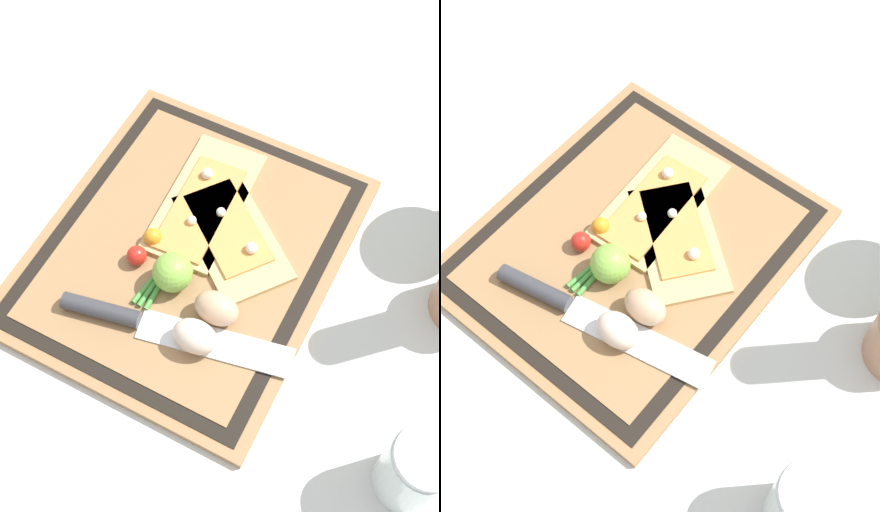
# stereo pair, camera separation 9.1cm
# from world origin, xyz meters

# --- Properties ---
(ground_plane) EXTENTS (6.00, 6.00, 0.00)m
(ground_plane) POSITION_xyz_m (0.00, 0.00, 0.00)
(ground_plane) COLOR silver
(cutting_board) EXTENTS (0.44, 0.38, 0.02)m
(cutting_board) POSITION_xyz_m (0.00, 0.00, 0.01)
(cutting_board) COLOR #997047
(cutting_board) RESTS_ON ground_plane
(pizza_slice_near) EXTENTS (0.21, 0.11, 0.02)m
(pizza_slice_near) POSITION_xyz_m (-0.07, -0.01, 0.02)
(pizza_slice_near) COLOR tan
(pizza_slice_near) RESTS_ON cutting_board
(pizza_slice_far) EXTENTS (0.19, 0.20, 0.02)m
(pizza_slice_far) POSITION_xyz_m (-0.04, 0.04, 0.02)
(pizza_slice_far) COLOR tan
(pizza_slice_far) RESTS_ON cutting_board
(knife) EXTENTS (0.09, 0.29, 0.02)m
(knife) POSITION_xyz_m (0.12, -0.00, 0.02)
(knife) COLOR silver
(knife) RESTS_ON cutting_board
(egg_brown) EXTENTS (0.04, 0.06, 0.04)m
(egg_brown) POSITION_xyz_m (0.07, 0.08, 0.04)
(egg_brown) COLOR tan
(egg_brown) RESTS_ON cutting_board
(egg_pink) EXTENTS (0.04, 0.06, 0.04)m
(egg_pink) POSITION_xyz_m (0.11, 0.07, 0.04)
(egg_pink) COLOR beige
(egg_pink) RESTS_ON cutting_board
(lime) EXTENTS (0.05, 0.05, 0.05)m
(lime) POSITION_xyz_m (0.05, 0.01, 0.04)
(lime) COLOR #7FB742
(lime) RESTS_ON cutting_board
(cherry_tomato_red) EXTENTS (0.03, 0.03, 0.03)m
(cherry_tomato_red) POSITION_xyz_m (0.05, -0.05, 0.03)
(cherry_tomato_red) COLOR red
(cherry_tomato_red) RESTS_ON cutting_board
(cherry_tomato_yellow) EXTENTS (0.02, 0.02, 0.02)m
(cherry_tomato_yellow) POSITION_xyz_m (0.01, -0.05, 0.03)
(cherry_tomato_yellow) COLOR orange
(cherry_tomato_yellow) RESTS_ON cutting_board
(scallion_bunch) EXTENTS (0.25, 0.04, 0.01)m
(scallion_bunch) POSITION_xyz_m (-0.02, -0.01, 0.02)
(scallion_bunch) COLOR #47933D
(scallion_bunch) RESTS_ON cutting_board
(sauce_jar) EXTENTS (0.07, 0.07, 0.11)m
(sauce_jar) POSITION_xyz_m (0.15, 0.36, 0.05)
(sauce_jar) COLOR silver
(sauce_jar) RESTS_ON ground_plane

